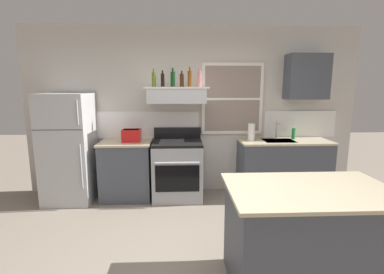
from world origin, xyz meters
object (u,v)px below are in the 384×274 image
at_px(bottle_amber_wine, 190,79).
at_px(toaster, 132,135).
at_px(bottle_balsamic_dark, 163,80).
at_px(bottle_brown_stout, 182,80).
at_px(kitchen_island, 307,238).
at_px(bottle_olive_oil_square, 154,79).
at_px(bottle_rose_pink, 199,79).
at_px(refrigerator, 69,148).
at_px(paper_towel_roll, 251,132).
at_px(stove_range, 178,169).
at_px(dish_soap_bottle, 294,134).
at_px(bottle_dark_green_wine, 173,79).

bearing_deg(bottle_amber_wine, toaster, -178.74).
relative_size(bottle_balsamic_dark, bottle_brown_stout, 1.03).
height_order(bottle_brown_stout, kitchen_island, bottle_brown_stout).
height_order(bottle_olive_oil_square, bottle_balsamic_dark, bottle_olive_oil_square).
bearing_deg(bottle_rose_pink, refrigerator, -175.28).
xyz_separation_m(bottle_olive_oil_square, paper_towel_roll, (1.51, -0.07, -0.81)).
distance_m(toaster, stove_range, 0.89).
height_order(toaster, stove_range, toaster).
xyz_separation_m(toaster, bottle_balsamic_dark, (0.49, 0.06, 0.84)).
relative_size(bottle_olive_oil_square, bottle_rose_pink, 0.96).
bearing_deg(stove_range, bottle_amber_wine, 16.63).
distance_m(bottle_rose_pink, dish_soap_bottle, 1.76).
distance_m(bottle_brown_stout, bottle_amber_wine, 0.13).
xyz_separation_m(toaster, stove_range, (0.70, -0.04, -0.54)).
distance_m(bottle_balsamic_dark, paper_towel_roll, 1.60).
relative_size(bottle_olive_oil_square, bottle_balsamic_dark, 1.10).
bearing_deg(bottle_balsamic_dark, dish_soap_bottle, 1.04).
xyz_separation_m(bottle_dark_green_wine, kitchen_island, (1.20, -2.20, -1.41)).
distance_m(bottle_balsamic_dark, bottle_brown_stout, 0.29).
height_order(bottle_olive_oil_square, bottle_amber_wine, bottle_amber_wine).
bearing_deg(bottle_olive_oil_square, bottle_dark_green_wine, 2.86).
distance_m(toaster, paper_towel_roll, 1.87).
relative_size(stove_range, bottle_brown_stout, 4.58).
xyz_separation_m(bottle_olive_oil_square, bottle_amber_wine, (0.55, -0.05, 0.01)).
height_order(bottle_dark_green_wine, bottle_brown_stout, bottle_dark_green_wine).
relative_size(refrigerator, bottle_balsamic_dark, 6.72).
bearing_deg(bottle_rose_pink, stove_range, -157.81).
height_order(bottle_dark_green_wine, bottle_rose_pink, same).
relative_size(toaster, bottle_balsamic_dark, 1.21).
distance_m(bottle_olive_oil_square, bottle_balsamic_dark, 0.13).
distance_m(bottle_olive_oil_square, dish_soap_bottle, 2.39).
relative_size(bottle_olive_oil_square, dish_soap_bottle, 1.50).
bearing_deg(bottle_amber_wine, dish_soap_bottle, 2.65).
bearing_deg(bottle_brown_stout, refrigerator, -177.65).
relative_size(bottle_rose_pink, paper_towel_roll, 1.04).
relative_size(bottle_amber_wine, paper_towel_roll, 1.08).
relative_size(bottle_amber_wine, bottle_rose_pink, 1.04).
bearing_deg(stove_range, bottle_dark_green_wine, 116.00).
relative_size(bottle_amber_wine, dish_soap_bottle, 1.62).
bearing_deg(kitchen_island, bottle_dark_green_wine, 118.65).
bearing_deg(kitchen_island, refrigerator, 143.65).
bearing_deg(bottle_rose_pink, dish_soap_bottle, -0.18).
bearing_deg(dish_soap_bottle, refrigerator, -177.40).
height_order(bottle_rose_pink, kitchen_island, bottle_rose_pink).
bearing_deg(kitchen_island, bottle_brown_stout, 116.64).
relative_size(bottle_dark_green_wine, bottle_rose_pink, 1.00).
bearing_deg(stove_range, refrigerator, -179.20).
height_order(toaster, bottle_dark_green_wine, bottle_dark_green_wine).
distance_m(bottle_amber_wine, dish_soap_bottle, 1.89).
relative_size(bottle_balsamic_dark, bottle_dark_green_wine, 0.88).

